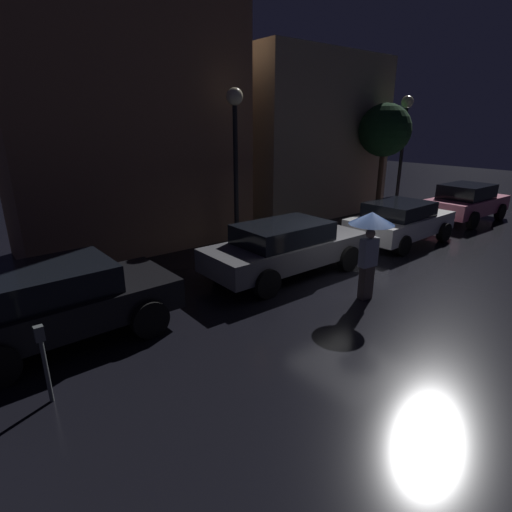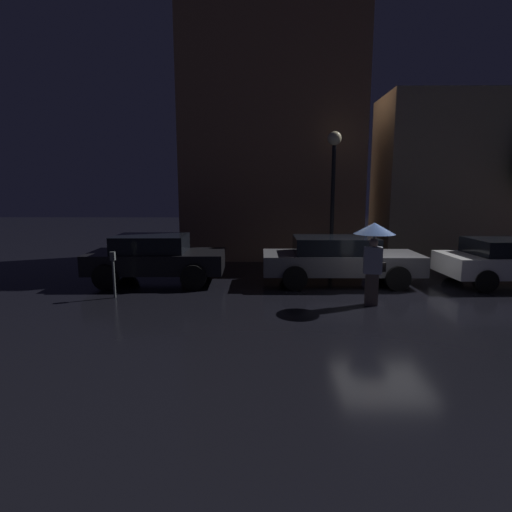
# 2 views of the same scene
# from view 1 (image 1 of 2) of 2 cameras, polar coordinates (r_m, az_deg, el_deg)

# --- Properties ---
(ground_plane) EXTENTS (60.00, 60.00, 0.00)m
(ground_plane) POSITION_cam_1_polar(r_m,az_deg,el_deg) (10.43, 13.75, -3.52)
(ground_plane) COLOR black
(building_facade_left) EXTENTS (7.10, 3.00, 9.95)m
(building_facade_left) POSITION_cam_1_polar(r_m,az_deg,el_deg) (13.31, -18.14, 22.67)
(building_facade_left) COLOR #8C664C
(building_facade_left) RESTS_ON ground
(building_facade_right) EXTENTS (6.78, 3.00, 6.48)m
(building_facade_right) POSITION_cam_1_polar(r_m,az_deg,el_deg) (17.74, 7.96, 16.47)
(building_facade_right) COLOR gray
(building_facade_right) RESTS_ON ground
(parked_car_black) EXTENTS (4.02, 2.01, 1.44)m
(parked_car_black) POSITION_cam_1_polar(r_m,az_deg,el_deg) (8.04, -26.14, -5.75)
(parked_car_black) COLOR black
(parked_car_black) RESTS_ON ground
(parked_car_grey) EXTENTS (4.59, 1.93, 1.40)m
(parked_car_grey) POSITION_cam_1_polar(r_m,az_deg,el_deg) (10.42, 4.40, 1.34)
(parked_car_grey) COLOR slate
(parked_car_grey) RESTS_ON ground
(parked_car_white) EXTENTS (4.01, 2.04, 1.36)m
(parked_car_white) POSITION_cam_1_polar(r_m,az_deg,el_deg) (14.12, 19.88, 4.74)
(parked_car_white) COLOR silver
(parked_car_white) RESTS_ON ground
(parked_car_pink) EXTENTS (3.94, 1.94, 1.48)m
(parked_car_pink) POSITION_cam_1_polar(r_m,az_deg,el_deg) (18.44, 27.85, 6.88)
(parked_car_pink) COLOR #DB6684
(parked_car_pink) RESTS_ON ground
(pedestrian_with_umbrella) EXTENTS (0.98, 0.98, 2.01)m
(pedestrian_with_umbrella) POSITION_cam_1_polar(r_m,az_deg,el_deg) (9.01, 16.07, 3.31)
(pedestrian_with_umbrella) COLOR #66564C
(pedestrian_with_umbrella) RESTS_ON ground
(parking_meter) EXTENTS (0.12, 0.10, 1.21)m
(parking_meter) POSITION_cam_1_polar(r_m,az_deg,el_deg) (6.41, -28.08, -12.46)
(parking_meter) COLOR #4C5154
(parking_meter) RESTS_ON ground
(street_lamp_near) EXTENTS (0.48, 0.48, 4.75)m
(street_lamp_near) POSITION_cam_1_polar(r_m,az_deg,el_deg) (12.04, -2.98, 16.88)
(street_lamp_near) COLOR black
(street_lamp_near) RESTS_ON ground
(street_lamp_far) EXTENTS (0.49, 0.49, 4.87)m
(street_lamp_far) POSITION_cam_1_polar(r_m,az_deg,el_deg) (18.47, 20.44, 16.73)
(street_lamp_far) COLOR black
(street_lamp_far) RESTS_ON ground
(street_tree) EXTENTS (2.09, 2.09, 4.57)m
(street_tree) POSITION_cam_1_polar(r_m,az_deg,el_deg) (17.64, 17.91, 16.65)
(street_tree) COLOR #473323
(street_tree) RESTS_ON ground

